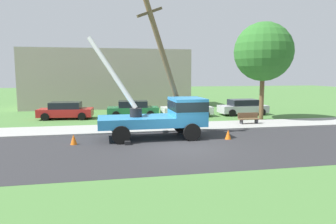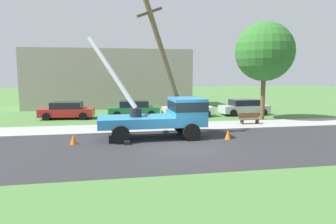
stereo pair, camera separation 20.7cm
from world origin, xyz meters
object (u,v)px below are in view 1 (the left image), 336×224
(traffic_cone_behind, at_px, (74,139))
(parked_sedan_white, at_px, (187,109))
(parked_sedan_green, at_px, (133,109))
(park_bench, at_px, (249,119))
(parked_sedan_red, at_px, (66,110))
(leaning_utility_pole, at_px, (166,65))
(traffic_cone_ahead, at_px, (228,134))
(utility_truck, at_px, (166,114))
(roadside_tree_near, at_px, (263,52))
(parked_sedan_silver, at_px, (243,107))

(traffic_cone_behind, xyz_separation_m, parked_sedan_white, (8.70, 9.32, 0.43))
(parked_sedan_green, distance_m, parked_sedan_white, 4.73)
(park_bench, bearing_deg, parked_sedan_red, 157.26)
(leaning_utility_pole, xyz_separation_m, parked_sedan_white, (3.23, 7.26, -3.62))
(parked_sedan_green, bearing_deg, traffic_cone_ahead, -65.73)
(utility_truck, relative_size, roadside_tree_near, 0.86)
(parked_sedan_green, relative_size, park_bench, 2.82)
(traffic_cone_behind, xyz_separation_m, park_bench, (12.10, 4.15, 0.18))
(parked_sedan_white, bearing_deg, parked_sedan_green, 171.51)
(leaning_utility_pole, bearing_deg, parked_sedan_green, 100.32)
(parked_sedan_white, bearing_deg, traffic_cone_ahead, -90.13)
(parked_sedan_white, bearing_deg, utility_truck, -112.42)
(traffic_cone_ahead, bearing_deg, parked_sedan_red, 135.23)
(traffic_cone_behind, bearing_deg, parked_sedan_silver, 33.94)
(traffic_cone_ahead, xyz_separation_m, parked_sedan_green, (-4.66, 10.33, 0.43))
(parked_sedan_silver, bearing_deg, park_bench, -110.38)
(traffic_cone_behind, xyz_separation_m, roadside_tree_near, (14.27, 6.37, 5.24))
(leaning_utility_pole, distance_m, traffic_cone_ahead, 5.69)
(leaning_utility_pole, relative_size, parked_sedan_green, 1.88)
(utility_truck, bearing_deg, traffic_cone_ahead, -19.24)
(traffic_cone_ahead, distance_m, parked_sedan_red, 14.53)
(parked_sedan_red, distance_m, park_bench, 14.89)
(leaning_utility_pole, bearing_deg, traffic_cone_ahead, -36.45)
(parked_sedan_green, bearing_deg, parked_sedan_silver, -3.09)
(traffic_cone_behind, distance_m, parked_sedan_white, 12.75)
(roadside_tree_near, bearing_deg, traffic_cone_ahead, -129.88)
(leaning_utility_pole, xyz_separation_m, traffic_cone_ahead, (3.21, -2.37, -4.05))
(parked_sedan_red, bearing_deg, traffic_cone_behind, -80.64)
(traffic_cone_behind, bearing_deg, utility_truck, 9.65)
(traffic_cone_ahead, relative_size, parked_sedan_silver, 0.13)
(leaning_utility_pole, height_order, parked_sedan_silver, leaning_utility_pole)
(parked_sedan_red, relative_size, park_bench, 2.83)
(roadside_tree_near, bearing_deg, parked_sedan_silver, 93.59)
(leaning_utility_pole, relative_size, parked_sedan_white, 1.90)
(traffic_cone_behind, bearing_deg, traffic_cone_ahead, -2.11)
(parked_sedan_white, height_order, park_bench, parked_sedan_white)
(parked_sedan_red, height_order, parked_sedan_white, same)
(utility_truck, distance_m, leaning_utility_pole, 3.16)
(parked_sedan_silver, xyz_separation_m, roadside_tree_near, (0.19, -3.10, 4.81))
(leaning_utility_pole, height_order, traffic_cone_ahead, leaning_utility_pole)
(traffic_cone_behind, height_order, parked_sedan_red, parked_sedan_red)
(leaning_utility_pole, height_order, parked_sedan_green, leaning_utility_pole)
(traffic_cone_ahead, bearing_deg, roadside_tree_near, 50.12)
(traffic_cone_ahead, distance_m, parked_sedan_silver, 11.19)
(utility_truck, height_order, parked_sedan_silver, utility_truck)
(utility_truck, distance_m, roadside_tree_near, 11.35)
(parked_sedan_red, distance_m, parked_sedan_silver, 15.71)
(parked_sedan_white, distance_m, parked_sedan_silver, 5.38)
(traffic_cone_ahead, distance_m, park_bench, 5.63)
(utility_truck, distance_m, parked_sedan_silver, 12.35)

